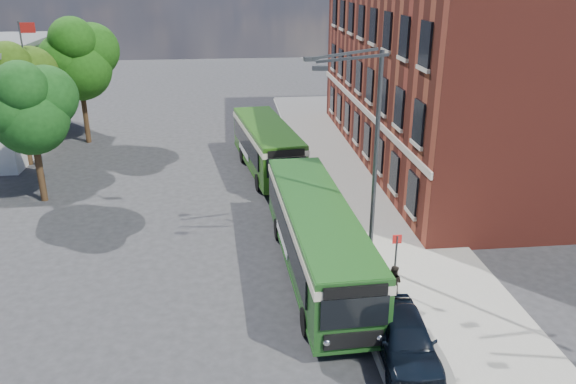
{
  "coord_description": "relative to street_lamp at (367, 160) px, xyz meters",
  "views": [
    {
      "loc": [
        -0.46,
        -22.51,
        11.67
      ],
      "look_at": [
        2.09,
        1.4,
        2.2
      ],
      "focal_mm": 35.0,
      "sensor_mm": 36.0,
      "label": 1
    }
  ],
  "objects": [
    {
      "name": "bus_front",
      "position": [
        -1.95,
        -0.15,
        -2.96
      ],
      "size": [
        3.05,
        12.37,
        3.02
      ],
      "color": "#1D4C1A",
      "rests_on": "ground"
    },
    {
      "name": "tree_left",
      "position": [
        -15.47,
        9.1,
        0.41
      ],
      "size": [
        4.54,
        4.31,
        7.66
      ],
      "color": "#372514",
      "rests_on": "ground"
    },
    {
      "name": "ground",
      "position": [
        -4.84,
        2.0,
        -4.79
      ],
      "size": [
        120.0,
        120.0,
        0.0
      ],
      "primitive_type": "plane",
      "color": "#29292C",
      "rests_on": "ground"
    },
    {
      "name": "tree_right",
      "position": [
        -15.55,
        20.38,
        1.27
      ],
      "size": [
        5.29,
        5.03,
        8.94
      ],
      "color": "#372514",
      "rests_on": "ground"
    },
    {
      "name": "brick_office",
      "position": [
        9.16,
        14.0,
        2.18
      ],
      "size": [
        12.1,
        26.0,
        14.2
      ],
      "color": "maroon",
      "rests_on": "ground"
    },
    {
      "name": "pavement",
      "position": [
        2.16,
        10.0,
        -4.72
      ],
      "size": [
        6.0,
        48.0,
        0.15
      ],
      "primitive_type": "cube",
      "color": "gray",
      "rests_on": "ground"
    },
    {
      "name": "bus_rear",
      "position": [
        -3.07,
        12.61,
        -2.96
      ],
      "size": [
        3.93,
        10.29,
        3.02
      ],
      "color": "#255814",
      "rests_on": "ground"
    },
    {
      "name": "parked_car",
      "position": [
        -0.04,
        -6.17,
        -3.91
      ],
      "size": [
        2.01,
        4.4,
        1.46
      ],
      "primitive_type": "imported",
      "rotation": [
        0.0,
        0.0,
        -0.07
      ],
      "color": "black",
      "rests_on": "pavement"
    },
    {
      "name": "pedestrian_a",
      "position": [
        -0.24,
        -0.3,
        -3.84
      ],
      "size": [
        0.58,
        0.39,
        1.59
      ],
      "primitive_type": "imported",
      "rotation": [
        0.0,
        0.0,
        3.15
      ],
      "color": "black",
      "rests_on": "pavement"
    },
    {
      "name": "bus_stop_sign",
      "position": [
        0.76,
        -2.2,
        -3.28
      ],
      "size": [
        0.35,
        0.08,
        2.52
      ],
      "color": "#3D4042",
      "rests_on": "ground"
    },
    {
      "name": "street_lamp",
      "position": [
        0.0,
        0.0,
        0.0
      ],
      "size": [
        2.96,
        2.38,
        9.0
      ],
      "color": "#3D4042",
      "rests_on": "ground"
    },
    {
      "name": "pedestrian_b",
      "position": [
        0.51,
        -2.87,
        -3.91
      ],
      "size": [
        0.88,
        0.82,
        1.45
      ],
      "primitive_type": "imported",
      "rotation": [
        0.0,
        0.0,
        2.63
      ],
      "color": "black",
      "rests_on": "pavement"
    },
    {
      "name": "tree_mid",
      "position": [
        -18.23,
        15.61,
        0.56
      ],
      "size": [
        4.67,
        4.44,
        7.88
      ],
      "color": "#372514",
      "rests_on": "ground"
    },
    {
      "name": "kerb_line",
      "position": [
        -0.89,
        10.0,
        -4.79
      ],
      "size": [
        0.12,
        48.0,
        0.01
      ],
      "primitive_type": "cube",
      "color": "beige",
      "rests_on": "ground"
    },
    {
      "name": "flagpole",
      "position": [
        -17.29,
        15.0,
        0.15
      ],
      "size": [
        0.95,
        0.1,
        9.0
      ],
      "color": "#3D4042",
      "rests_on": "ground"
    }
  ]
}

